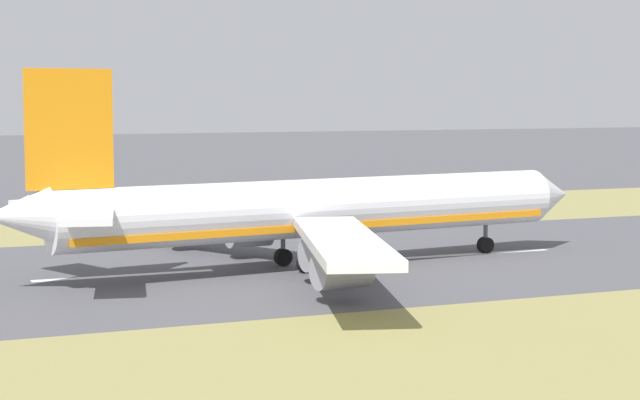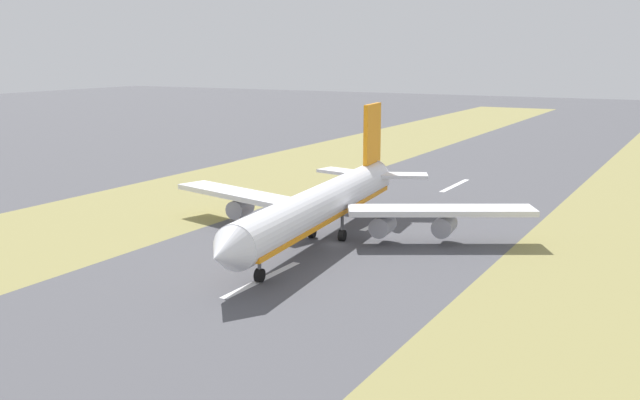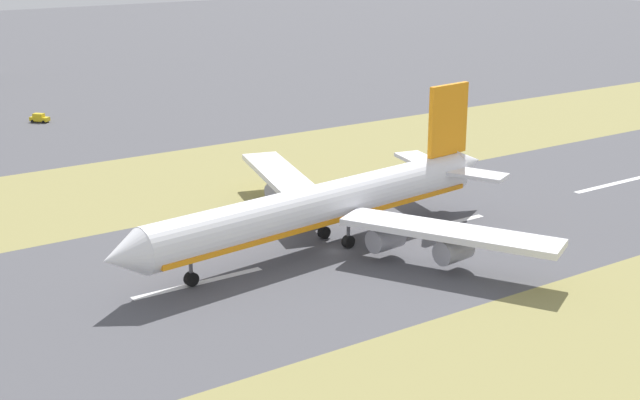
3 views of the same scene
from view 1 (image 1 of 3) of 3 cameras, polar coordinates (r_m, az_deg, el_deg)
name	(u,v)px [view 1 (image 1 of 3)]	position (r m, az deg, el deg)	size (l,w,h in m)	color
ground_plane	(305,264)	(112.96, -0.82, -3.45)	(800.00, 800.00, 0.00)	#4C4C51
grass_median_west	(194,219)	(155.46, -6.74, -1.02)	(40.00, 600.00, 0.01)	olive
grass_median_east	(545,363)	(73.49, 11.91, -8.48)	(40.00, 600.00, 0.01)	olive
centreline_dash_mid	(124,275)	(107.74, -10.39, -3.98)	(1.20, 18.00, 0.01)	silver
centreline_dash_far	(478,254)	(121.88, 8.40, -2.85)	(1.20, 18.00, 0.01)	silver
airplane_main_jet	(304,210)	(109.62, -0.88, -0.55)	(63.72, 67.19, 20.20)	white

